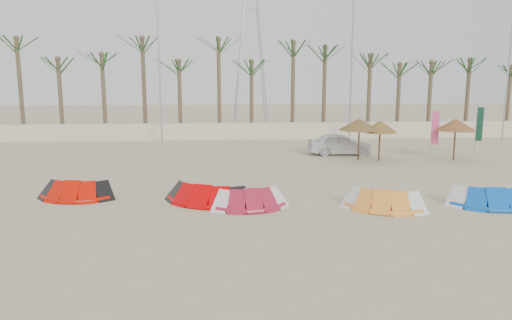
{
  "coord_description": "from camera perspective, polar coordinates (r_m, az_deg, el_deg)",
  "views": [
    {
      "loc": [
        -1.54,
        -16.74,
        5.51
      ],
      "look_at": [
        0.0,
        6.0,
        1.3
      ],
      "focal_mm": 35.0,
      "sensor_mm": 36.0,
      "label": 1
    }
  ],
  "objects": [
    {
      "name": "palm_line",
      "position": [
        40.31,
        -0.75,
        11.79
      ],
      "size": [
        52.0,
        4.0,
        7.7
      ],
      "color": "brown",
      "rests_on": "ground"
    },
    {
      "name": "parasol_mid",
      "position": [
        30.69,
        14.01,
        3.74
      ],
      "size": [
        2.07,
        2.07,
        2.44
      ],
      "color": "#4C331E",
      "rests_on": "ground"
    },
    {
      "name": "boundary_wall",
      "position": [
        39.08,
        -1.59,
        3.32
      ],
      "size": [
        60.0,
        0.3,
        1.3
      ],
      "primitive_type": "cube",
      "color": "beige",
      "rests_on": "ground"
    },
    {
      "name": "parasol_right",
      "position": [
        32.19,
        21.87,
        3.78
      ],
      "size": [
        2.38,
        2.38,
        2.54
      ],
      "color": "#4C331E",
      "rests_on": "ground"
    },
    {
      "name": "parasol_left",
      "position": [
        30.58,
        11.74,
        4.01
      ],
      "size": [
        2.45,
        2.45,
        2.55
      ],
      "color": "#4C331E",
      "rests_on": "ground"
    },
    {
      "name": "lamp_c",
      "position": [
        37.97,
        10.92,
        10.67
      ],
      "size": [
        1.25,
        0.14,
        11.0
      ],
      "color": "#A5A8AD",
      "rests_on": "ground"
    },
    {
      "name": "kite_red_mid",
      "position": [
        20.98,
        -5.66,
        -3.63
      ],
      "size": [
        4.03,
        2.74,
        0.9
      ],
      "color": "#D60103",
      "rests_on": "ground"
    },
    {
      "name": "kite_red_right",
      "position": [
        20.09,
        -0.65,
        -4.22
      ],
      "size": [
        3.21,
        1.98,
        0.9
      ],
      "color": "#A51B35",
      "rests_on": "ground"
    },
    {
      "name": "flag_pink",
      "position": [
        32.15,
        19.7,
        3.33
      ],
      "size": [
        0.44,
        0.15,
        3.13
      ],
      "color": "#A5A8AD",
      "rests_on": "ground"
    },
    {
      "name": "kite_blue",
      "position": [
        22.45,
        25.05,
        -3.65
      ],
      "size": [
        3.61,
        2.08,
        0.9
      ],
      "color": "blue",
      "rests_on": "ground"
    },
    {
      "name": "ground",
      "position": [
        17.69,
        1.33,
        -7.69
      ],
      "size": [
        120.0,
        120.0,
        0.0
      ],
      "primitive_type": "plane",
      "color": "#C3B394",
      "rests_on": "ground"
    },
    {
      "name": "car",
      "position": [
        32.6,
        9.56,
        1.83
      ],
      "size": [
        4.12,
        1.75,
        1.39
      ],
      "primitive_type": "imported",
      "rotation": [
        0.0,
        0.0,
        1.54
      ],
      "color": "white",
      "rests_on": "ground"
    },
    {
      "name": "kite_red_left",
      "position": [
        22.85,
        -19.75,
        -3.04
      ],
      "size": [
        3.35,
        1.91,
        0.9
      ],
      "color": "red",
      "rests_on": "ground"
    },
    {
      "name": "lamp_d",
      "position": [
        42.61,
        26.96,
        9.7
      ],
      "size": [
        1.25,
        0.14,
        11.0
      ],
      "color": "#A5A8AD",
      "rests_on": "ground"
    },
    {
      "name": "kite_orange",
      "position": [
        20.56,
        14.1,
        -4.2
      ],
      "size": [
        3.61,
        2.6,
        0.9
      ],
      "color": "orange",
      "rests_on": "ground"
    },
    {
      "name": "flag_green",
      "position": [
        34.44,
        24.1,
        3.61
      ],
      "size": [
        0.45,
        0.05,
        3.28
      ],
      "color": "#A5A8AD",
      "rests_on": "ground"
    },
    {
      "name": "lamp_b",
      "position": [
        37.01,
        -10.94,
        10.68
      ],
      "size": [
        1.25,
        0.14,
        11.0
      ],
      "color": "#A5A8AD",
      "rests_on": "ground"
    },
    {
      "name": "pylon",
      "position": [
        45.15,
        -0.63,
        3.46
      ],
      "size": [
        3.0,
        3.0,
        14.0
      ],
      "primitive_type": null,
      "color": "#A5A8AD",
      "rests_on": "ground"
    }
  ]
}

